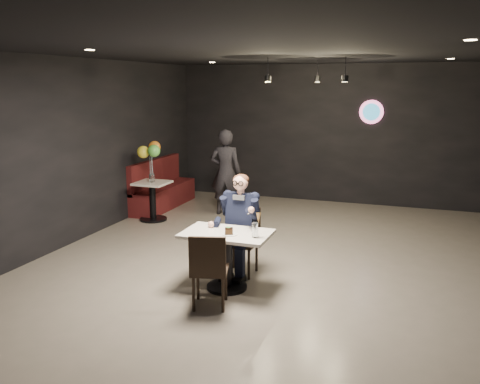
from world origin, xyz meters
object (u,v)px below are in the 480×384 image
at_px(seated_man, 241,223).
at_px(booth_bench, 163,184).
at_px(chair_near, 210,269).
at_px(balloon_vase, 152,178).
at_px(chair_far, 241,242).
at_px(passerby, 226,172).
at_px(sundae_glass, 255,230).
at_px(side_table, 153,201).
at_px(main_table, 227,260).

height_order(seated_man, booth_bench, seated_man).
height_order(chair_near, balloon_vase, chair_near).
xyz_separation_m(chair_far, passerby, (-1.39, 3.02, 0.39)).
bearing_deg(chair_near, passerby, 93.00).
relative_size(sundae_glass, balloon_vase, 1.16).
distance_m(seated_man, balloon_vase, 3.30).
bearing_deg(balloon_vase, side_table, 0.00).
height_order(chair_far, sundae_glass, sundae_glass).
xyz_separation_m(booth_bench, side_table, (0.30, -1.00, -0.14)).
relative_size(chair_near, booth_bench, 0.45).
bearing_deg(chair_near, booth_bench, 108.40).
bearing_deg(passerby, side_table, 30.27).
relative_size(booth_bench, balloon_vase, 13.29).
height_order(seated_man, side_table, seated_man).
xyz_separation_m(chair_near, balloon_vase, (-2.54, 3.20, 0.37)).
bearing_deg(booth_bench, side_table, -73.30).
bearing_deg(side_table, chair_near, -51.57).
xyz_separation_m(seated_man, booth_bench, (-2.84, 3.10, -0.21)).
height_order(main_table, balloon_vase, balloon_vase).
relative_size(side_table, passerby, 0.44).
bearing_deg(side_table, passerby, 38.61).
bearing_deg(balloon_vase, booth_bench, 106.70).
bearing_deg(side_table, chair_far, -39.56).
distance_m(sundae_glass, passerby, 4.06).
distance_m(chair_far, booth_bench, 4.20).
bearing_deg(booth_bench, main_table, -52.10).
height_order(booth_bench, balloon_vase, booth_bench).
bearing_deg(passerby, chair_far, 106.42).
relative_size(chair_near, seated_man, 0.64).
bearing_deg(passerby, seated_man, 106.42).
relative_size(chair_far, side_table, 1.23).
bearing_deg(side_table, booth_bench, 106.70).
bearing_deg(main_table, chair_far, 90.00).
xyz_separation_m(sundae_glass, side_table, (-2.94, 2.72, -0.46)).
bearing_deg(chair_far, booth_bench, 132.51).
bearing_deg(main_table, booth_bench, 127.90).
distance_m(chair_near, booth_bench, 5.07).
relative_size(chair_near, balloon_vase, 5.99).
relative_size(seated_man, sundae_glass, 8.11).
xyz_separation_m(main_table, side_table, (-2.54, 2.65, -0.00)).
distance_m(main_table, chair_near, 0.56).
relative_size(sundae_glass, side_table, 0.24).
bearing_deg(sundae_glass, main_table, 169.25).
xyz_separation_m(chair_far, side_table, (-2.54, 2.10, -0.09)).
relative_size(seated_man, booth_bench, 0.71).
distance_m(chair_near, side_table, 4.09).
bearing_deg(balloon_vase, chair_far, -39.56).
bearing_deg(chair_far, passerby, 114.76).
distance_m(chair_far, passerby, 3.34).
bearing_deg(chair_near, seated_man, 74.35).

